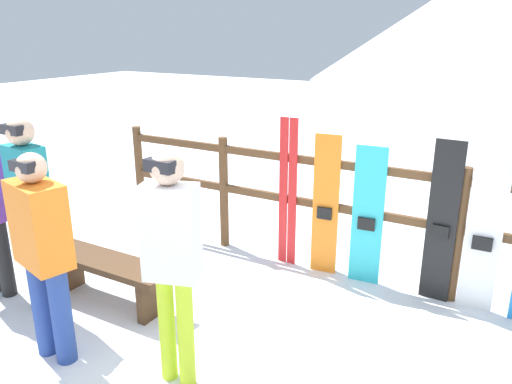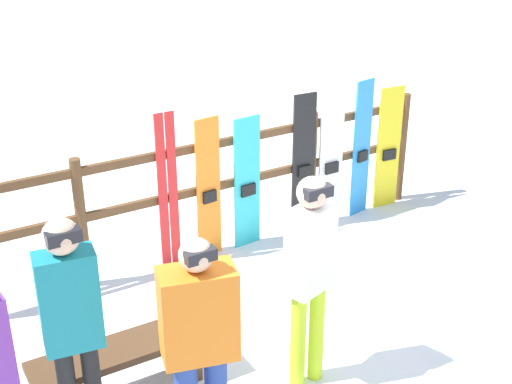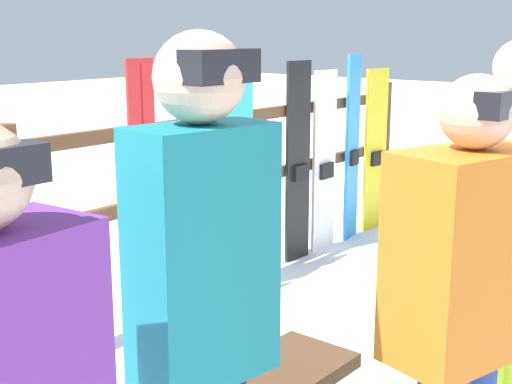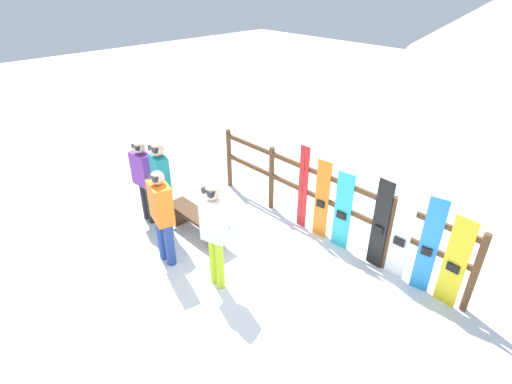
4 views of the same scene
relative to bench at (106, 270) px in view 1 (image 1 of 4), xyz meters
name	(u,v)px [view 1 (image 1 of 4)]	position (x,y,z in m)	size (l,w,h in m)	color
ground_plane	(220,379)	(1.49, -0.40, -0.33)	(40.00, 40.00, 0.00)	white
mountain_backdrop	(512,15)	(1.49, 23.61, 2.67)	(18.00, 18.00, 6.00)	silver
fence	(328,202)	(1.49, 1.61, 0.43)	(5.12, 0.10, 1.28)	brown
bench	(106,270)	(0.00, 0.00, 0.00)	(1.37, 0.36, 0.44)	#4C331E
person_orange	(42,246)	(0.24, -0.78, 0.60)	(0.52, 0.37, 1.62)	navy
person_teal	(30,200)	(-0.43, -0.36, 0.71)	(0.39, 0.25, 1.74)	black
person_white	(172,252)	(1.24, -0.55, 0.69)	(0.41, 0.30, 1.70)	#B7D826
ski_pair_red	(288,193)	(1.06, 1.56, 0.46)	(0.19, 0.02, 1.58)	red
snowboard_orange	(325,206)	(1.48, 1.55, 0.40)	(0.27, 0.08, 1.45)	orange
snowboard_cyan	(367,217)	(1.92, 1.55, 0.36)	(0.30, 0.07, 1.39)	#2DBFCC
snowboard_black_stripe	(442,224)	(2.60, 1.55, 0.43)	(0.26, 0.06, 1.52)	black
snowboard_white	(484,235)	(2.95, 1.55, 0.39)	(0.30, 0.06, 1.44)	white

